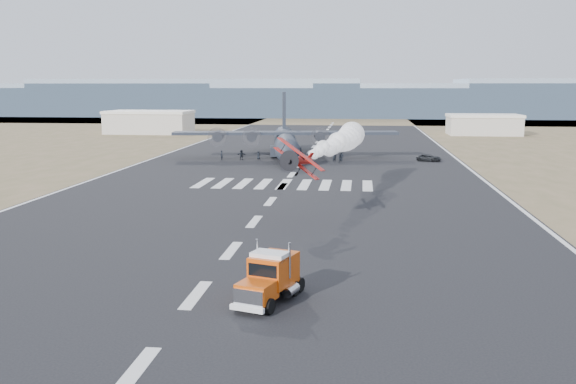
% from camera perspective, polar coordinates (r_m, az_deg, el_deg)
% --- Properties ---
extents(ground, '(500.00, 500.00, 0.00)m').
position_cam_1_polar(ground, '(44.72, -8.18, -9.04)').
color(ground, black).
rests_on(ground, ground).
extents(scrub_far, '(500.00, 80.00, 0.00)m').
position_cam_1_polar(scrub_far, '(271.56, 4.25, 6.45)').
color(scrub_far, brown).
rests_on(scrub_far, ground).
extents(runway_markings, '(60.00, 260.00, 0.01)m').
position_cam_1_polar(runway_markings, '(102.55, 0.32, 1.55)').
color(runway_markings, silver).
rests_on(runway_markings, ground).
extents(ridge_seg_b, '(150.00, 50.00, 15.00)m').
position_cam_1_polar(ridge_seg_b, '(332.44, -18.72, 7.82)').
color(ridge_seg_b, '#8698AA').
rests_on(ridge_seg_b, ground).
extents(ridge_seg_c, '(150.00, 50.00, 17.00)m').
position_cam_1_polar(ridge_seg_c, '(310.48, -7.70, 8.33)').
color(ridge_seg_c, '#8698AA').
rests_on(ridge_seg_c, ground).
extents(ridge_seg_d, '(150.00, 50.00, 13.00)m').
position_cam_1_polar(ridge_seg_d, '(301.27, 4.50, 7.98)').
color(ridge_seg_d, '#8698AA').
rests_on(ridge_seg_d, ground).
extents(ridge_seg_e, '(150.00, 50.00, 15.00)m').
position_cam_1_polar(ridge_seg_e, '(305.84, 16.88, 7.81)').
color(ridge_seg_e, '#8698AA').
rests_on(ridge_seg_e, ground).
extents(hangar_left, '(24.50, 14.50, 6.70)m').
position_cam_1_polar(hangar_left, '(196.66, -12.21, 6.12)').
color(hangar_left, '#B8B0A3').
rests_on(hangar_left, ground).
extents(hangar_right, '(20.50, 12.50, 5.90)m').
position_cam_1_polar(hangar_right, '(194.46, 17.00, 5.77)').
color(hangar_right, '#B8B0A3').
rests_on(hangar_right, ground).
extents(semi_truck, '(4.24, 7.55, 3.33)m').
position_cam_1_polar(semi_truck, '(42.72, -1.57, -7.53)').
color(semi_truck, black).
rests_on(semi_truck, ground).
extents(aerobatic_biplane, '(5.17, 5.47, 4.39)m').
position_cam_1_polar(aerobatic_biplane, '(66.31, 0.97, 2.84)').
color(aerobatic_biplane, red).
extents(smoke_trail, '(6.87, 29.51, 3.75)m').
position_cam_1_polar(smoke_trail, '(90.08, 5.10, 4.69)').
color(smoke_trail, white).
extents(transport_aircraft, '(44.08, 36.16, 12.72)m').
position_cam_1_polar(transport_aircraft, '(128.14, -0.23, 4.60)').
color(transport_aircraft, '#1C232A').
rests_on(transport_aircraft, ground).
extents(support_vehicle, '(5.03, 3.35, 1.28)m').
position_cam_1_polar(support_vehicle, '(123.82, 12.42, 2.99)').
color(support_vehicle, black).
rests_on(support_vehicle, ground).
extents(crew_a, '(0.75, 0.67, 1.76)m').
position_cam_1_polar(crew_a, '(119.83, 4.11, 3.09)').
color(crew_a, black).
rests_on(crew_a, ground).
extents(crew_b, '(0.96, 0.89, 1.68)m').
position_cam_1_polar(crew_b, '(121.83, 4.23, 3.17)').
color(crew_b, black).
rests_on(crew_b, ground).
extents(crew_c, '(1.21, 1.25, 1.84)m').
position_cam_1_polar(crew_c, '(122.28, 4.77, 3.23)').
color(crew_c, black).
rests_on(crew_c, ground).
extents(crew_d, '(0.96, 0.53, 1.59)m').
position_cam_1_polar(crew_d, '(123.95, 0.43, 3.29)').
color(crew_d, black).
rests_on(crew_d, ground).
extents(crew_e, '(0.89, 0.76, 1.57)m').
position_cam_1_polar(crew_e, '(124.35, -2.64, 3.29)').
color(crew_e, black).
rests_on(crew_e, ground).
extents(crew_f, '(1.78, 0.65, 1.89)m').
position_cam_1_polar(crew_f, '(123.57, -4.16, 3.31)').
color(crew_f, black).
rests_on(crew_f, ground).
extents(crew_g, '(0.83, 0.85, 1.80)m').
position_cam_1_polar(crew_g, '(123.72, -5.92, 3.27)').
color(crew_g, black).
rests_on(crew_g, ground).
extents(crew_h, '(0.93, 0.73, 1.69)m').
position_cam_1_polar(crew_h, '(118.17, 4.67, 2.97)').
color(crew_h, black).
rests_on(crew_h, ground).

